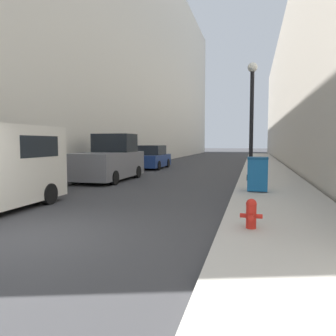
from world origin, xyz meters
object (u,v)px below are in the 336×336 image
Objects in this scene: parked_sedan_near at (152,158)px; lamppost at (252,114)px; fire_hydrant at (251,213)px; trash_bin at (257,174)px; pickup_truck at (109,161)px.

lamppost is at bearing -46.11° from parked_sedan_near.
fire_hydrant is 5.22m from trash_bin.
trash_bin is 12.79m from parked_sedan_near.
fire_hydrant is at bearing -89.40° from lamppost.
fire_hydrant is 17.29m from parked_sedan_near.
pickup_truck reaches higher than trash_bin.
fire_hydrant is 0.11× the size of lamppost.
trash_bin reaches higher than fire_hydrant.
parked_sedan_near is at bearing 133.89° from lamppost.
pickup_truck reaches higher than fire_hydrant.
lamppost reaches higher than pickup_truck.
parked_sedan_near is (-6.93, 7.21, -2.39)m from lamppost.
lamppost reaches higher than trash_bin.
lamppost is at bearing 94.45° from trash_bin.
parked_sedan_near is (-7.02, 15.79, 0.29)m from fire_hydrant.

